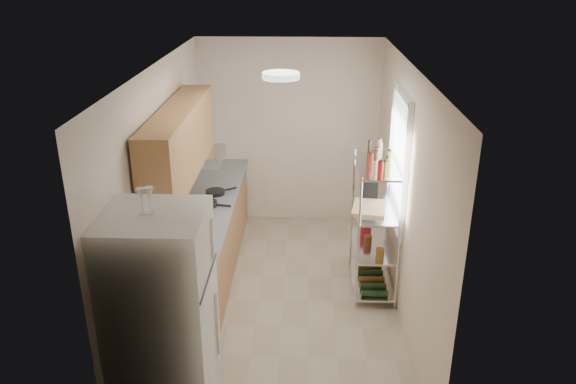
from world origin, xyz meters
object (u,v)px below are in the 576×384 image
rice_cooker (196,213)px  frying_pan_large (205,204)px  espresso_machine (370,184)px  cutting_board (369,208)px  refrigerator (163,321)px

rice_cooker → frying_pan_large: size_ratio=1.03×
frying_pan_large → espresso_machine: espresso_machine is taller
rice_cooker → cutting_board: size_ratio=0.64×
cutting_board → frying_pan_large: bearing=171.5°
espresso_machine → frying_pan_large: bearing=-169.7°
rice_cooker → espresso_machine: espresso_machine is taller
rice_cooker → cutting_board: (1.87, 0.17, 0.01)m
frying_pan_large → cutting_board: size_ratio=0.62×
refrigerator → cutting_board: 2.68m
refrigerator → espresso_machine: (1.84, 2.34, 0.25)m
frying_pan_large → espresso_machine: bearing=12.7°
espresso_machine → rice_cooker: bearing=-156.7°
cutting_board → espresso_machine: bearing=83.0°
frying_pan_large → espresso_machine: (1.90, 0.08, 0.24)m
frying_pan_large → cutting_board: 1.88m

